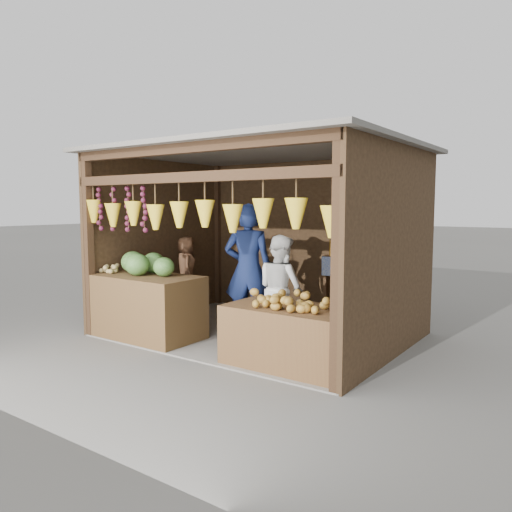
{
  "coord_description": "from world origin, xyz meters",
  "views": [
    {
      "loc": [
        4.05,
        -5.84,
        1.87
      ],
      "look_at": [
        0.02,
        -0.1,
        1.16
      ],
      "focal_mm": 35.0,
      "sensor_mm": 36.0,
      "label": 1
    }
  ],
  "objects_px": {
    "man_standing": "(248,270)",
    "vendor_seated": "(186,267)",
    "counter_left": "(148,307)",
    "woman_standing": "(281,289)",
    "counter_right": "(292,337)"
  },
  "relations": [
    {
      "from": "man_standing",
      "to": "vendor_seated",
      "type": "relative_size",
      "value": 1.85
    },
    {
      "from": "counter_left",
      "to": "woman_standing",
      "type": "xyz_separation_m",
      "value": [
        1.63,
        0.92,
        0.29
      ]
    },
    {
      "from": "man_standing",
      "to": "counter_left",
      "type": "bearing_deg",
      "value": 16.74
    },
    {
      "from": "counter_left",
      "to": "woman_standing",
      "type": "relative_size",
      "value": 1.04
    },
    {
      "from": "counter_right",
      "to": "woman_standing",
      "type": "bearing_deg",
      "value": 128.82
    },
    {
      "from": "counter_right",
      "to": "man_standing",
      "type": "xyz_separation_m",
      "value": [
        -1.25,
        0.87,
        0.6
      ]
    },
    {
      "from": "man_standing",
      "to": "vendor_seated",
      "type": "height_order",
      "value": "man_standing"
    },
    {
      "from": "woman_standing",
      "to": "vendor_seated",
      "type": "distance_m",
      "value": 2.14
    },
    {
      "from": "man_standing",
      "to": "woman_standing",
      "type": "height_order",
      "value": "man_standing"
    },
    {
      "from": "man_standing",
      "to": "vendor_seated",
      "type": "xyz_separation_m",
      "value": [
        -1.54,
        0.36,
        -0.11
      ]
    },
    {
      "from": "man_standing",
      "to": "woman_standing",
      "type": "relative_size",
      "value": 1.29
    },
    {
      "from": "counter_right",
      "to": "man_standing",
      "type": "relative_size",
      "value": 0.8
    },
    {
      "from": "counter_left",
      "to": "counter_right",
      "type": "relative_size",
      "value": 1.0
    },
    {
      "from": "vendor_seated",
      "to": "counter_left",
      "type": "bearing_deg",
      "value": 150.62
    },
    {
      "from": "counter_right",
      "to": "counter_left",
      "type": "bearing_deg",
      "value": -178.19
    }
  ]
}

